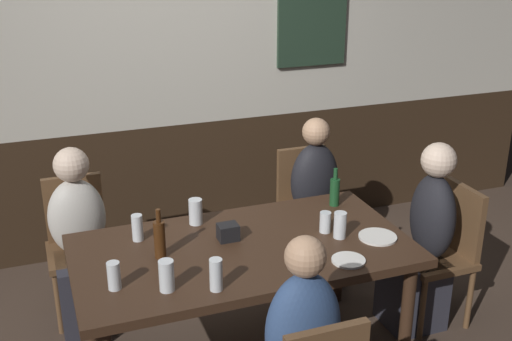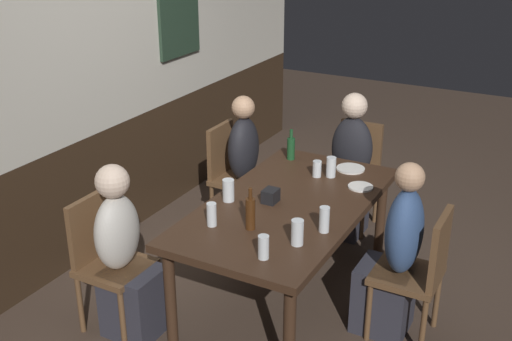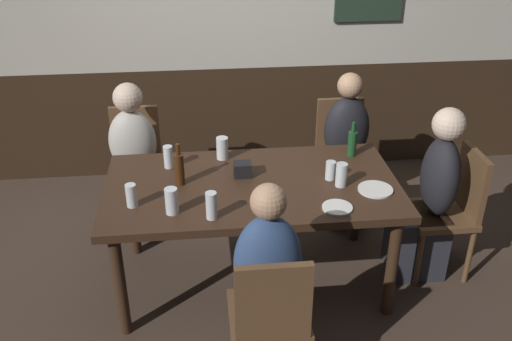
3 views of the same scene
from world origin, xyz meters
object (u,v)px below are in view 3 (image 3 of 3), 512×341
Objects in this scene: person_mid_near at (266,295)px; person_head_east at (428,206)px; chair_right_far at (341,149)px; chair_mid_near at (270,315)px; pint_glass_pale at (341,176)px; beer_bottle_green at (352,143)px; tumbler_water at (172,202)px; pint_glass_amber at (211,207)px; person_left_far at (135,171)px; tumbler_short at (168,158)px; beer_bottle_brown at (179,168)px; plate_white_large at (375,189)px; condiment_caddy at (242,169)px; chair_left_far at (137,159)px; chair_head_east at (452,205)px; person_right_far at (346,160)px; beer_glass_tall at (222,149)px; pint_glass_stout at (131,197)px; dining_table at (252,194)px; highball_clear at (330,172)px; plate_white_small at (337,208)px.

person_mid_near is 0.99× the size of person_head_east.
chair_mid_near is at bearing -113.77° from chair_right_far.
pint_glass_pale is 0.43m from beer_bottle_green.
tumbler_water is 0.23m from pint_glass_amber.
pint_glass_pale is (1.32, -0.81, 0.32)m from person_left_far.
beer_bottle_brown is at bearing -71.82° from tumbler_short.
condiment_caddy is (-0.77, 0.27, 0.04)m from plate_white_large.
chair_mid_near is at bearing -87.21° from condiment_caddy.
chair_left_far is 2.28m from chair_head_east.
person_right_far is at bearing 46.27° from pint_glass_amber.
beer_glass_tall is 0.62× the size of beer_bottle_green.
tumbler_water is (-0.47, 0.45, 0.32)m from person_mid_near.
tumbler_water is at bearing -141.14° from person_right_far.
chair_left_far is 0.88m from beer_glass_tall.
pint_glass_stout is at bearing -113.04° from tumbler_short.
beer_bottle_brown reaches higher than condiment_caddy.
person_right_far is 7.50× the size of tumbler_water.
dining_table is 1.55× the size of person_right_far.
pint_glass_amber reaches higher than plate_white_large.
person_right_far is 0.84m from highball_clear.
person_head_east is at bearing 9.96° from tumbler_water.
chair_right_far is at bearing 64.16° from person_mid_near.
plate_white_large is at bearing -93.41° from chair_right_far.
tumbler_water is at bearing -170.04° from person_head_east.
person_right_far reaches higher than pint_glass_pale.
chair_right_far reaches higher than pint_glass_stout.
chair_right_far is at bearing 5.89° from person_left_far.
chair_mid_near is 1.46m from person_head_east.
person_mid_near is at bearing -37.79° from pint_glass_stout.
person_left_far is 5.43× the size of plate_white_large.
beer_bottle_green is at bearing 69.08° from plate_white_small.
person_head_east is (-0.16, 0.00, 0.01)m from chair_head_east.
beer_bottle_green is at bearing 2.14° from tumbler_short.
highball_clear is 0.77× the size of tumbler_water.
beer_glass_tall is 0.97× the size of tumbler_water.
plate_white_large is (0.88, -0.52, -0.06)m from beer_glass_tall.
tumbler_short is 0.55× the size of beer_bottle_brown.
beer_bottle_brown reaches higher than chair_left_far.
chair_left_far reaches higher than plate_white_large.
tumbler_water is 0.55m from tumbler_short.
chair_right_far is at bearing 81.43° from beer_bottle_green.
tumbler_short is 0.70× the size of plate_white_large.
chair_mid_near is 6.37× the size of pint_glass_stout.
person_right_far is 5.51× the size of plate_white_large.
pint_glass_amber reaches higher than pint_glass_stout.
condiment_caddy is (0.21, 0.46, -0.03)m from pint_glass_amber.
tumbler_water is at bearing -23.26° from pint_glass_stout.
dining_table is 11.21× the size of pint_glass_amber.
chair_right_far is 5.96× the size of tumbler_short.
pint_glass_stout is (-1.85, -0.19, 0.30)m from person_head_east.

